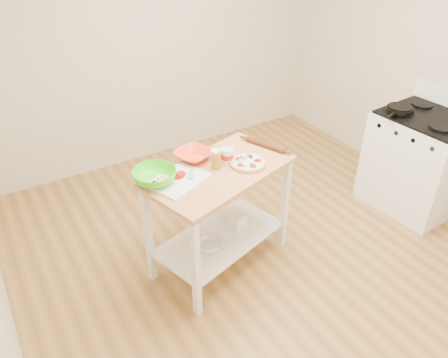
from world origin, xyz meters
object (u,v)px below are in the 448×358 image
skillet (400,109)px  shelf_glass_bowl (209,244)px  gas_stove (418,161)px  orange_bowl (193,155)px  knife (158,180)px  prep_island (220,198)px  yogurt_tub (227,156)px  spatula (191,174)px  rolling_pin (265,145)px  pizza (248,163)px  green_bowl (155,176)px  beer_pint (216,159)px  cutting_board (178,180)px  shelf_bin (237,221)px

skillet → shelf_glass_bowl: bearing=163.6°
gas_stove → orange_bowl: gas_stove is taller
knife → orange_bowl: 0.40m
prep_island → orange_bowl: orange_bowl is taller
yogurt_tub → spatula: bearing=-175.1°
prep_island → orange_bowl: (-0.09, 0.24, 0.29)m
gas_stove → rolling_pin: 1.66m
orange_bowl → pizza: bearing=-43.0°
green_bowl → gas_stove: bearing=-8.1°
green_bowl → yogurt_tub: bearing=-3.2°
knife → shelf_glass_bowl: 0.71m
skillet → yogurt_tub: 1.76m
spatula → yogurt_tub: size_ratio=0.66×
yogurt_tub → shelf_glass_bowl: (-0.25, -0.13, -0.66)m
pizza → beer_pint: bearing=159.6°
spatula → knife: bearing=126.0°
orange_bowl → beer_pint: size_ratio=1.83×
skillet → orange_bowl: skillet is taller
pizza → cutting_board: bearing=172.4°
pizza → cutting_board: 0.55m
gas_stove → shelf_glass_bowl: bearing=171.3°
pizza → rolling_pin: bearing=29.4°
pizza → shelf_glass_bowl: size_ratio=1.25×
cutting_board → knife: cutting_board is taller
cutting_board → beer_pint: size_ratio=3.27×
orange_bowl → rolling_pin: orange_bowl is taller
shelf_glass_bowl → green_bowl: bearing=153.9°
yogurt_tub → rolling_pin: 0.39m
green_bowl → rolling_pin: 0.96m
knife → cutting_board: bearing=-46.8°
pizza → rolling_pin: 0.31m
beer_pint → shelf_bin: size_ratio=1.23×
knife → shelf_bin: size_ratio=2.11×
spatula → gas_stove: bearing=-48.7°
orange_bowl → shelf_bin: bearing=-36.1°
pizza → knife: pizza is taller
beer_pint → shelf_bin: bearing=0.3°
yogurt_tub → cutting_board: bearing=-175.4°
shelf_glass_bowl → shelf_bin: size_ratio=1.82×
pizza → rolling_pin: (0.27, 0.15, 0.00)m
skillet → cutting_board: bearing=161.2°
prep_island → gas_stove: size_ratio=1.11×
skillet → pizza: size_ratio=1.35×
knife → shelf_bin: (0.64, -0.05, -0.60)m
orange_bowl → gas_stove: bearing=-13.3°
beer_pint → rolling_pin: beer_pint is taller
beer_pint → rolling_pin: 0.50m
skillet → knife: (-2.31, 0.15, -0.06)m
gas_stove → knife: (-2.50, 0.35, 0.44)m
cutting_board → green_bowl: 0.16m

